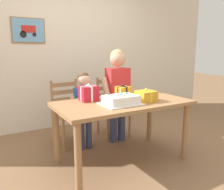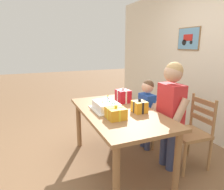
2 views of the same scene
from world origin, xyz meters
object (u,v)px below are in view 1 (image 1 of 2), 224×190
chair_left (69,112)px  child_younger (84,103)px  gift_box_beside_cake (123,92)px  gift_box_corner_small (89,93)px  chair_right (112,106)px  dining_table (122,109)px  child_older (118,87)px  birthday_cake (121,100)px  gift_box_red_large (146,96)px

chair_left → child_younger: child_younger is taller
gift_box_beside_cake → child_younger: (-0.39, 0.36, -0.18)m
gift_box_beside_cake → chair_left: (-0.51, 0.65, -0.35)m
gift_box_corner_small → chair_right: 1.01m
dining_table → gift_box_beside_cake: size_ratio=9.16×
chair_left → child_younger: bearing=-68.0°
gift_box_beside_cake → child_younger: size_ratio=0.16×
gift_box_beside_cake → child_older: (0.14, 0.36, 0.01)m
birthday_cake → chair_left: size_ratio=0.48×
birthday_cake → gift_box_red_large: 0.34m
gift_box_beside_cake → chair_right: size_ratio=0.19×
dining_table → gift_box_beside_cake: gift_box_beside_cake is taller
gift_box_beside_cake → gift_box_corner_small: (-0.48, 0.01, 0.02)m
child_older → dining_table: bearing=-116.5°
dining_table → chair_left: bearing=112.8°
chair_left → child_older: 0.79m
birthday_cake → chair_left: (-0.26, 0.99, -0.33)m
child_older → child_younger: child_older is taller
gift_box_beside_cake → child_younger: bearing=137.4°
gift_box_corner_small → child_older: child_older is taller
birthday_cake → gift_box_beside_cake: birthday_cake is taller
chair_left → chair_right: (0.72, 0.00, 0.00)m
gift_box_red_large → chair_left: size_ratio=0.23×
gift_box_red_large → child_younger: size_ratio=0.20×
dining_table → gift_box_corner_small: gift_box_corner_small is taller
birthday_cake → chair_right: (0.46, 0.99, -0.33)m
chair_right → gift_box_beside_cake: bearing=-108.3°
chair_right → gift_box_red_large: bearing=-97.1°
dining_table → chair_right: chair_right is taller
dining_table → child_younger: child_younger is taller
chair_right → child_older: size_ratio=0.68×
gift_box_red_large → gift_box_corner_small: (-0.57, 0.37, 0.03)m
gift_box_beside_cake → dining_table: bearing=-125.0°
birthday_cake → child_younger: 0.72m
birthday_cake → chair_right: bearing=65.0°
birthday_cake → gift_box_corner_small: size_ratio=2.08×
gift_box_red_large → child_older: size_ratio=0.16×
birthday_cake → gift_box_corner_small: 0.42m
dining_table → gift_box_corner_small: 0.44m
gift_box_red_large → child_older: bearing=86.3°
gift_box_corner_small → dining_table: bearing=-33.9°
child_older → gift_box_beside_cake: bearing=-110.8°
child_older → child_younger: 0.56m
chair_right → child_younger: (-0.60, -0.29, 0.18)m
gift_box_corner_small → gift_box_beside_cake: bearing=-1.6°
chair_right → child_younger: size_ratio=0.86×
child_older → child_younger: bearing=179.9°
dining_table → birthday_cake: (-0.10, -0.13, 0.15)m
chair_right → child_older: bearing=-105.1°
gift_box_corner_small → child_older: size_ratio=0.16×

